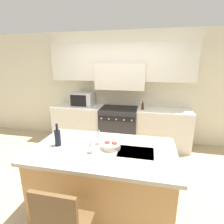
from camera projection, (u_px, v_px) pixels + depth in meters
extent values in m
plane|color=tan|center=(103.00, 183.00, 2.93)|extent=(10.00, 10.00, 0.00)
cube|color=beige|center=(122.00, 88.00, 4.41)|extent=(10.00, 0.06, 2.70)
cube|color=silver|center=(121.00, 62.00, 4.05)|extent=(3.32, 0.34, 0.85)
cube|color=silver|center=(120.00, 76.00, 4.11)|extent=(1.16, 0.40, 0.60)
cube|color=silver|center=(79.00, 123.00, 4.54)|extent=(1.22, 0.62, 0.89)
cube|color=white|center=(78.00, 106.00, 4.42)|extent=(1.22, 0.62, 0.03)
cube|color=silver|center=(163.00, 129.00, 4.12)|extent=(1.22, 0.62, 0.89)
cube|color=white|center=(164.00, 111.00, 4.00)|extent=(1.22, 0.62, 0.03)
cube|color=#2D2D33|center=(119.00, 126.00, 4.31)|extent=(0.88, 0.66, 0.90)
cube|color=black|center=(119.00, 108.00, 4.19)|extent=(0.85, 0.61, 0.01)
cube|color=black|center=(116.00, 119.00, 3.91)|extent=(0.81, 0.02, 0.09)
cylinder|color=silver|center=(101.00, 118.00, 3.97)|extent=(0.04, 0.02, 0.04)
cylinder|color=silver|center=(109.00, 119.00, 3.93)|extent=(0.04, 0.02, 0.04)
cylinder|color=silver|center=(116.00, 119.00, 3.90)|extent=(0.04, 0.02, 0.04)
cylinder|color=silver|center=(124.00, 120.00, 3.86)|extent=(0.04, 0.02, 0.04)
cylinder|color=silver|center=(132.00, 120.00, 3.83)|extent=(0.04, 0.02, 0.04)
cube|color=#B7B7BC|center=(83.00, 99.00, 4.34)|extent=(0.51, 0.40, 0.33)
cube|color=black|center=(78.00, 101.00, 4.16)|extent=(0.40, 0.01, 0.27)
cube|color=#B7844C|center=(104.00, 180.00, 2.37)|extent=(1.73, 0.99, 0.84)
cube|color=#B2A893|center=(103.00, 150.00, 2.25)|extent=(1.84, 1.07, 0.04)
cube|color=#2D2D30|center=(136.00, 152.00, 2.17)|extent=(0.44, 0.32, 0.01)
cylinder|color=#B2B2B7|center=(137.00, 145.00, 2.34)|extent=(0.02, 0.02, 0.00)
cube|color=brown|center=(54.00, 221.00, 1.36)|extent=(0.40, 0.04, 0.49)
cylinder|color=black|center=(58.00, 138.00, 2.32)|extent=(0.08, 0.08, 0.21)
cylinder|color=black|center=(57.00, 127.00, 2.27)|extent=(0.03, 0.03, 0.09)
cylinder|color=white|center=(92.00, 152.00, 2.15)|extent=(0.07, 0.07, 0.01)
cylinder|color=white|center=(92.00, 149.00, 2.14)|extent=(0.01, 0.01, 0.08)
cone|color=white|center=(92.00, 141.00, 2.11)|extent=(0.08, 0.08, 0.12)
cylinder|color=white|center=(99.00, 143.00, 2.39)|extent=(0.07, 0.07, 0.01)
cylinder|color=white|center=(99.00, 140.00, 2.38)|extent=(0.01, 0.01, 0.08)
cone|color=white|center=(99.00, 133.00, 2.35)|extent=(0.08, 0.08, 0.12)
cylinder|color=silver|center=(111.00, 146.00, 2.26)|extent=(0.25, 0.25, 0.07)
sphere|color=red|center=(107.00, 144.00, 2.26)|extent=(0.08, 0.08, 0.08)
sphere|color=red|center=(114.00, 144.00, 2.24)|extent=(0.08, 0.08, 0.08)
cylinder|color=#422314|center=(143.00, 106.00, 4.01)|extent=(0.06, 0.06, 0.14)
cylinder|color=#422314|center=(143.00, 102.00, 3.98)|extent=(0.02, 0.02, 0.06)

